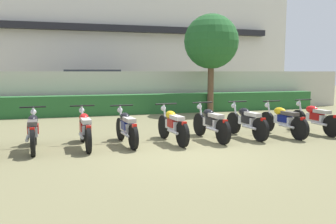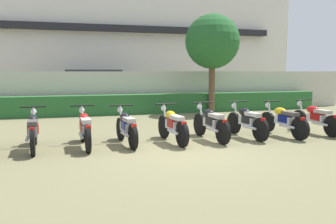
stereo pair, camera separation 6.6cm
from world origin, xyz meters
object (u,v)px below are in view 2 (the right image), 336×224
(motorcycle_in_row_2, at_px, (85,128))
(motorcycle_in_row_7, at_px, (283,120))
(motorcycle_in_row_5, at_px, (211,123))
(parked_car, at_px, (96,89))
(tree_near_inspector, at_px, (212,42))
(motorcycle_in_row_4, at_px, (172,125))
(motorcycle_in_row_3, at_px, (126,127))
(motorcycle_in_row_1, at_px, (33,130))
(motorcycle_in_row_8, at_px, (315,118))
(motorcycle_in_row_6, at_px, (247,121))

(motorcycle_in_row_2, height_order, motorcycle_in_row_7, motorcycle_in_row_2)
(motorcycle_in_row_5, bearing_deg, parked_car, 8.26)
(tree_near_inspector, bearing_deg, motorcycle_in_row_5, -113.23)
(parked_car, relative_size, motorcycle_in_row_5, 2.34)
(tree_near_inspector, distance_m, motorcycle_in_row_4, 7.14)
(tree_near_inspector, bearing_deg, motorcycle_in_row_4, -121.56)
(motorcycle_in_row_3, bearing_deg, motorcycle_in_row_2, 83.89)
(motorcycle_in_row_4, bearing_deg, motorcycle_in_row_2, 81.67)
(motorcycle_in_row_1, relative_size, motorcycle_in_row_8, 0.96)
(tree_near_inspector, xyz_separation_m, motorcycle_in_row_6, (-1.33, -5.58, -2.61))
(parked_car, xyz_separation_m, motorcycle_in_row_2, (-0.98, -9.40, -0.48))
(motorcycle_in_row_1, bearing_deg, motorcycle_in_row_8, -93.20)
(motorcycle_in_row_1, bearing_deg, motorcycle_in_row_2, -93.59)
(motorcycle_in_row_2, bearing_deg, motorcycle_in_row_6, -93.14)
(motorcycle_in_row_7, bearing_deg, motorcycle_in_row_2, 83.14)
(motorcycle_in_row_8, bearing_deg, motorcycle_in_row_2, 86.16)
(motorcycle_in_row_3, relative_size, motorcycle_in_row_6, 0.96)
(motorcycle_in_row_7, bearing_deg, motorcycle_in_row_6, 79.66)
(motorcycle_in_row_6, bearing_deg, motorcycle_in_row_1, 84.27)
(parked_car, xyz_separation_m, motorcycle_in_row_7, (4.43, -9.48, -0.49))
(motorcycle_in_row_8, bearing_deg, parked_car, 26.72)
(motorcycle_in_row_4, height_order, motorcycle_in_row_7, motorcycle_in_row_4)
(motorcycle_in_row_3, bearing_deg, motorcycle_in_row_6, -95.60)
(motorcycle_in_row_4, bearing_deg, motorcycle_in_row_1, 82.41)
(motorcycle_in_row_2, relative_size, motorcycle_in_row_4, 1.05)
(motorcycle_in_row_2, distance_m, motorcycle_in_row_3, 1.00)
(motorcycle_in_row_1, bearing_deg, motorcycle_in_row_3, -93.67)
(motorcycle_in_row_2, bearing_deg, motorcycle_in_row_7, -94.02)
(parked_car, distance_m, motorcycle_in_row_2, 9.46)
(motorcycle_in_row_5, height_order, motorcycle_in_row_7, motorcycle_in_row_5)
(motorcycle_in_row_1, bearing_deg, motorcycle_in_row_5, -93.97)
(tree_near_inspector, bearing_deg, motorcycle_in_row_3, -129.78)
(parked_car, relative_size, tree_near_inspector, 1.06)
(motorcycle_in_row_5, bearing_deg, motorcycle_in_row_2, 84.10)
(motorcycle_in_row_3, xyz_separation_m, motorcycle_in_row_6, (3.32, 0.01, 0.01))
(motorcycle_in_row_6, bearing_deg, tree_near_inspector, -19.13)
(parked_car, relative_size, motorcycle_in_row_6, 2.39)
(parked_car, distance_m, motorcycle_in_row_6, 9.98)
(tree_near_inspector, relative_size, motorcycle_in_row_7, 2.18)
(motorcycle_in_row_8, bearing_deg, motorcycle_in_row_7, 91.36)
(motorcycle_in_row_4, xyz_separation_m, motorcycle_in_row_8, (4.40, 0.12, -0.00))
(motorcycle_in_row_3, bearing_deg, motorcycle_in_row_4, -99.72)
(motorcycle_in_row_3, height_order, motorcycle_in_row_6, motorcycle_in_row_6)
(parked_car, xyz_separation_m, motorcycle_in_row_3, (0.02, -9.41, -0.49))
(motorcycle_in_row_3, bearing_deg, motorcycle_in_row_5, -96.59)
(tree_near_inspector, height_order, motorcycle_in_row_8, tree_near_inspector)
(motorcycle_in_row_1, height_order, motorcycle_in_row_4, motorcycle_in_row_1)
(motorcycle_in_row_4, bearing_deg, motorcycle_in_row_8, -94.48)
(motorcycle_in_row_2, relative_size, motorcycle_in_row_6, 1.03)
(motorcycle_in_row_6, xyz_separation_m, motorcycle_in_row_7, (1.09, -0.08, -0.00))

